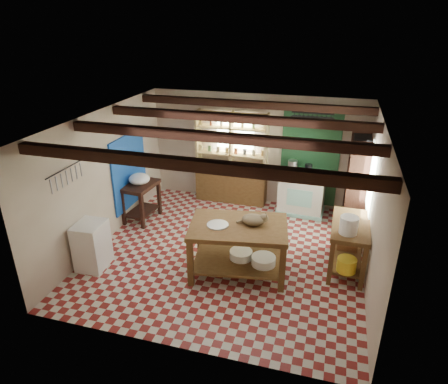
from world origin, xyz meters
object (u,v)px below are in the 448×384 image
(cat, at_px, (253,220))
(prep_table, at_px, (141,202))
(work_table, at_px, (238,249))
(stove, at_px, (302,192))
(white_cabinet, at_px, (92,245))
(right_counter, at_px, (348,246))

(cat, bearing_deg, prep_table, 136.16)
(work_table, bearing_deg, stove, 63.28)
(work_table, height_order, stove, stove)
(white_cabinet, relative_size, right_counter, 0.68)
(stove, distance_m, white_cabinet, 4.68)
(prep_table, bearing_deg, stove, 26.50)
(stove, bearing_deg, work_table, -103.74)
(work_table, distance_m, stove, 2.80)
(work_table, distance_m, white_cabinet, 2.62)
(cat, bearing_deg, stove, 57.63)
(right_counter, bearing_deg, cat, -160.43)
(stove, xyz_separation_m, white_cabinet, (-3.38, -3.24, -0.06))
(work_table, xyz_separation_m, cat, (0.24, 0.09, 0.56))
(prep_table, height_order, cat, cat)
(work_table, bearing_deg, white_cabinet, -177.28)
(work_table, xyz_separation_m, white_cabinet, (-2.56, -0.56, -0.04))
(stove, relative_size, right_counter, 0.80)
(right_counter, xyz_separation_m, cat, (-1.61, -0.54, 0.57))
(white_cabinet, bearing_deg, work_table, 9.38)
(cat, bearing_deg, white_cabinet, 173.48)
(stove, height_order, right_counter, stove)
(right_counter, bearing_deg, stove, 117.60)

